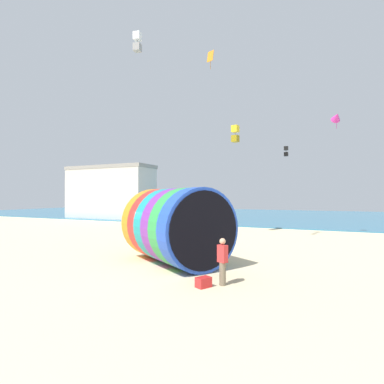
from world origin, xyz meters
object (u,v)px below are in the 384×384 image
kite_white_box (137,42)px  bystander_near_water (142,222)px  kite_handler (223,261)px  kite_yellow_box (235,134)px  giant_inflatable_tube (175,226)px  kite_magenta_delta (337,117)px  cooler_box (203,282)px  kite_orange_diamond (210,57)px  kite_black_box (286,151)px

kite_white_box → bystander_near_water: 15.79m
kite_handler → kite_yellow_box: kite_yellow_box is taller
giant_inflatable_tube → kite_handler: 4.24m
kite_magenta_delta → cooler_box: kite_magenta_delta is taller
kite_yellow_box → cooler_box: (3.08, -14.37, -8.33)m
kite_magenta_delta → kite_orange_diamond: bearing=-154.7°
kite_orange_diamond → kite_white_box: 7.25m
kite_magenta_delta → bystander_near_water: (-15.97, -2.86, -8.49)m
kite_handler → kite_white_box: bearing=136.4°
kite_magenta_delta → giant_inflatable_tube: bearing=-120.3°
bystander_near_water → kite_handler: bearing=-45.9°
kite_magenta_delta → kite_yellow_box: (-7.70, -1.25, -0.88)m
giant_inflatable_tube → kite_yellow_box: kite_yellow_box is taller
kite_orange_diamond → kite_black_box: kite_orange_diamond is taller
kite_handler → cooler_box: (-0.55, -0.51, -0.70)m
kite_white_box → cooler_box: kite_white_box is taller
kite_black_box → cooler_box: size_ratio=1.52×
kite_orange_diamond → kite_magenta_delta: kite_orange_diamond is taller
kite_handler → bystander_near_water: bearing=134.1°
kite_handler → bystander_near_water: (-11.89, 12.26, 0.01)m
kite_handler → kite_orange_diamond: (-4.72, 10.95, 13.14)m
kite_yellow_box → kite_magenta_delta: bearing=9.2°
kite_orange_diamond → kite_handler: bearing=-66.7°
giant_inflatable_tube → bystander_near_water: giant_inflatable_tube is taller
kite_magenta_delta → kite_yellow_box: kite_magenta_delta is taller
kite_orange_diamond → kite_black_box: 9.31m
kite_white_box → kite_black_box: bearing=9.5°
kite_magenta_delta → bystander_near_water: size_ratio=0.79×
cooler_box → kite_handler: bearing=43.2°
giant_inflatable_tube → cooler_box: (2.75, -3.01, -1.64)m
kite_orange_diamond → kite_yellow_box: bearing=69.2°
kite_handler → kite_orange_diamond: 17.74m
cooler_box → kite_yellow_box: bearing=102.1°
giant_inflatable_tube → kite_yellow_box: (-0.33, 11.36, 6.68)m
kite_black_box → cooler_box: kite_black_box is taller
kite_orange_diamond → kite_yellow_box: 6.33m
giant_inflatable_tube → kite_handler: bearing=-37.2°
kite_yellow_box → kite_black_box: 4.70m
kite_handler → kite_magenta_delta: bearing=74.9°
giant_inflatable_tube → cooler_box: giant_inflatable_tube is taller
kite_handler → bystander_near_water: 17.07m
giant_inflatable_tube → kite_black_box: kite_black_box is taller
kite_handler → kite_black_box: 14.19m
giant_inflatable_tube → kite_handler: (3.29, -2.50, -0.94)m
giant_inflatable_tube → kite_magenta_delta: (7.37, 12.62, 7.56)m
kite_magenta_delta → kite_white_box: size_ratio=0.79×
kite_white_box → bystander_near_water: bearing=106.4°
kite_white_box → kite_yellow_box: size_ratio=1.17×
kite_handler → kite_white_box: size_ratio=0.99×
giant_inflatable_tube → kite_white_box: bearing=134.2°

